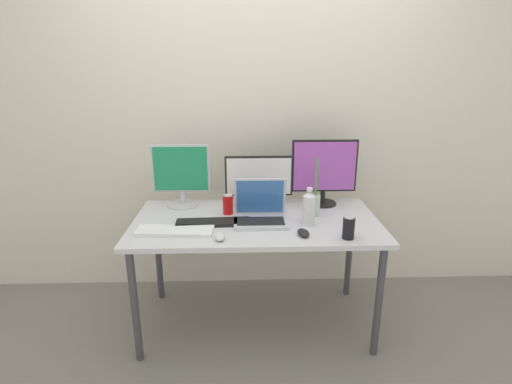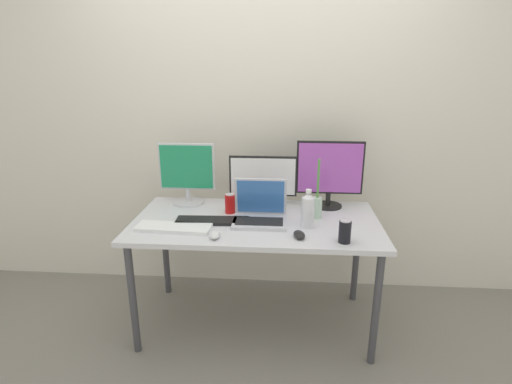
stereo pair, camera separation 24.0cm
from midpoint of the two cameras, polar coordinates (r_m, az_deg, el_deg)
ground_plane at (r=2.82m, az=-2.56°, el=-18.12°), size 16.00×16.00×0.00m
wall_back at (r=2.90m, az=-2.80°, el=10.73°), size 7.00×0.08×2.60m
work_desk at (r=2.49m, az=-2.78°, el=-5.42°), size 1.51×0.78×0.74m
monitor_left at (r=2.71m, az=-13.16°, el=2.37°), size 0.38×0.21×0.42m
monitor_center at (r=2.66m, az=-2.18°, el=1.71°), size 0.45×0.19×0.34m
monitor_right at (r=2.68m, az=7.20°, el=3.07°), size 0.44×0.19×0.45m
laptop_silver at (r=2.42m, az=-2.21°, el=-2.90°), size 0.32×0.25×0.26m
keyboard_main at (r=2.35m, az=-14.43°, el=-5.46°), size 0.44×0.17×0.02m
keyboard_aux at (r=2.42m, az=-9.01°, el=-4.37°), size 0.44×0.14×0.02m
mouse_by_keyboard at (r=2.24m, az=3.74°, el=-5.89°), size 0.08×0.11×0.03m
mouse_by_laptop at (r=2.21m, az=-8.33°, el=-6.36°), size 0.06×0.10×0.04m
water_bottle at (r=2.36m, az=4.69°, el=-2.37°), size 0.07×0.07×0.23m
soda_can_near_keyboard at (r=2.22m, az=10.09°, el=-5.12°), size 0.07×0.07×0.13m
soda_can_by_laptop at (r=2.56m, az=-6.72°, el=-1.82°), size 0.07×0.07×0.13m
bamboo_vase at (r=2.51m, az=5.76°, el=-1.66°), size 0.06×0.06×0.38m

